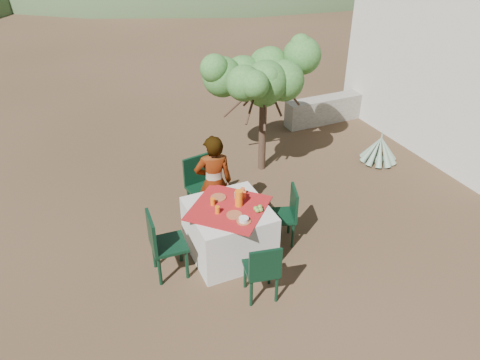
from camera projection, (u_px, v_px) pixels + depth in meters
name	position (u px, v px, depth m)	size (l,w,h in m)	color
ground	(260.00, 256.00, 6.43)	(160.00, 160.00, 0.00)	#382919
table	(229.00, 231.00, 6.30)	(1.30, 1.30, 0.76)	silver
chair_far	(201.00, 184.00, 7.05)	(0.50, 0.50, 0.94)	black
chair_near	(263.00, 269.00, 5.53)	(0.46, 0.46, 0.84)	black
chair_left	(162.00, 242.00, 5.87)	(0.46, 0.46, 0.94)	black
chair_right	(286.00, 213.00, 6.49)	(0.51, 0.51, 0.86)	black
person	(214.00, 183.00, 6.65)	(0.54, 0.36, 1.48)	#8C6651
shrub_tree	(266.00, 82.00, 7.70)	(1.72, 1.68, 2.02)	#493424
agave	(379.00, 150.00, 8.55)	(0.67, 0.69, 0.73)	gray
stone_wall	(341.00, 107.00, 10.16)	(2.60, 0.35, 0.55)	gray
plate_far	(218.00, 198.00, 6.29)	(0.21, 0.21, 0.01)	brown
plate_near	(234.00, 215.00, 5.95)	(0.20, 0.20, 0.01)	brown
glass_far	(213.00, 202.00, 6.13)	(0.06, 0.06, 0.10)	orange
glass_near	(217.00, 210.00, 5.97)	(0.06, 0.06, 0.10)	orange
juice_pitcher	(239.00, 198.00, 6.09)	(0.10, 0.10, 0.23)	orange
bowl_plate	(244.00, 221.00, 5.84)	(0.18, 0.18, 0.01)	brown
white_bowl	(244.00, 219.00, 5.83)	(0.13, 0.13, 0.05)	silver
jar_left	(244.00, 195.00, 6.26)	(0.06, 0.06, 0.10)	#E65A28
jar_right	(243.00, 191.00, 6.34)	(0.06, 0.06, 0.10)	#E65A28
napkin_holder	(237.00, 195.00, 6.26)	(0.07, 0.04, 0.10)	silver
fruit_cluster	(258.00, 209.00, 6.02)	(0.13, 0.12, 0.07)	olive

